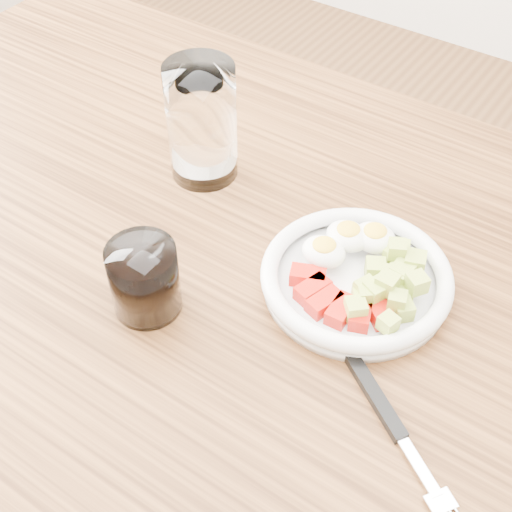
{
  "coord_description": "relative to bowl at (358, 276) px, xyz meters",
  "views": [
    {
      "loc": [
        0.31,
        -0.46,
        1.39
      ],
      "look_at": [
        -0.01,
        0.01,
        0.8
      ],
      "focal_mm": 50.0,
      "sensor_mm": 36.0,
      "label": 1
    }
  ],
  "objects": [
    {
      "name": "dining_table",
      "position": [
        -0.1,
        -0.06,
        -0.12
      ],
      "size": [
        1.5,
        0.9,
        0.77
      ],
      "color": "brown",
      "rests_on": "ground"
    },
    {
      "name": "bowl",
      "position": [
        0.0,
        0.0,
        0.0
      ],
      "size": [
        0.22,
        0.22,
        0.05
      ],
      "color": "white",
      "rests_on": "dining_table"
    },
    {
      "name": "fork",
      "position": [
        0.11,
        -0.14,
        -0.01
      ],
      "size": [
        0.2,
        0.14,
        0.01
      ],
      "color": "black",
      "rests_on": "dining_table"
    },
    {
      "name": "water_glass",
      "position": [
        -0.27,
        0.07,
        0.06
      ],
      "size": [
        0.09,
        0.09,
        0.16
      ],
      "primitive_type": "cylinder",
      "color": "white",
      "rests_on": "dining_table"
    },
    {
      "name": "coffee_glass",
      "position": [
        -0.18,
        -0.16,
        0.02
      ],
      "size": [
        0.08,
        0.08,
        0.09
      ],
      "color": "white",
      "rests_on": "dining_table"
    }
  ]
}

